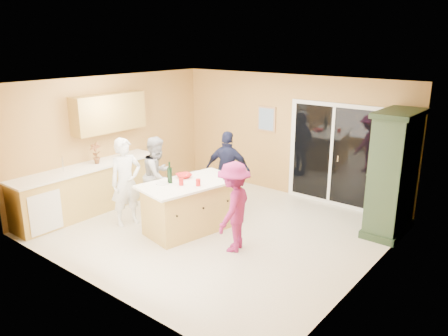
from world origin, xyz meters
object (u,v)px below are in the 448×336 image
Objects in this scene: kitchen_island at (190,208)px; woman_navy at (228,170)px; woman_magenta at (234,207)px; woman_grey at (158,175)px; woman_white at (126,182)px; green_hutch at (393,175)px.

woman_navy reaches higher than kitchen_island.
woman_magenta is at bearing 111.24° from woman_navy.
woman_grey is 2.15m from woman_magenta.
woman_navy is (0.94, 1.79, -0.02)m from woman_white.
woman_navy is 1.84m from woman_magenta.
woman_magenta is (1.06, -0.11, 0.31)m from kitchen_island.
kitchen_island is 0.86× the size of green_hutch.
green_hutch is at bearing -40.70° from woman_white.
woman_magenta is (2.12, -0.35, -0.03)m from woman_grey.
woman_magenta is at bearing -64.34° from woman_white.
kitchen_island is at bearing -142.60° from green_hutch.
woman_white reaches higher than woman_grey.
green_hutch is at bearing 125.36° from woman_magenta.
woman_white is (-1.09, -0.51, 0.39)m from kitchen_island.
woman_white is 1.03× the size of woman_navy.
woman_white reaches higher than woman_magenta.
green_hutch is 4.70m from woman_white.
woman_white is 0.75m from woman_grey.
kitchen_island is at bearing 76.70° from woman_navy.
woman_navy is at bearing 108.05° from kitchen_island.
green_hutch is 1.42× the size of woman_grey.
woman_grey is 0.97× the size of woman_navy.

